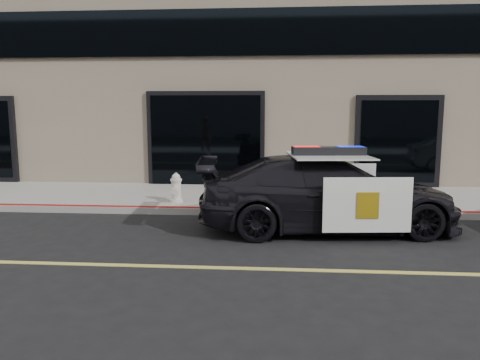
{
  "coord_description": "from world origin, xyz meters",
  "views": [
    {
      "loc": [
        1.08,
        -6.64,
        2.33
      ],
      "look_at": [
        0.38,
        2.2,
        1.0
      ],
      "focal_mm": 35.0,
      "sensor_mm": 36.0,
      "label": 1
    }
  ],
  "objects": [
    {
      "name": "sidewalk_n",
      "position": [
        0.0,
        5.25,
        0.07
      ],
      "size": [
        60.0,
        3.5,
        0.15
      ],
      "primitive_type": "cube",
      "color": "gray",
      "rests_on": "ground"
    },
    {
      "name": "fire_hydrant",
      "position": [
        -1.31,
        4.2,
        0.48
      ],
      "size": [
        0.32,
        0.44,
        0.7
      ],
      "color": "silver",
      "rests_on": "sidewalk_n"
    },
    {
      "name": "police_car",
      "position": [
        2.07,
        2.42,
        0.73
      ],
      "size": [
        3.02,
        5.41,
        1.64
      ],
      "color": "black",
      "rests_on": "ground"
    },
    {
      "name": "building_n",
      "position": [
        0.0,
        10.5,
        6.0
      ],
      "size": [
        60.0,
        7.0,
        12.0
      ],
      "primitive_type": "cube",
      "color": "#756856",
      "rests_on": "ground"
    },
    {
      "name": "ground",
      "position": [
        0.0,
        0.0,
        0.0
      ],
      "size": [
        120.0,
        120.0,
        0.0
      ],
      "primitive_type": "plane",
      "color": "black",
      "rests_on": "ground"
    }
  ]
}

